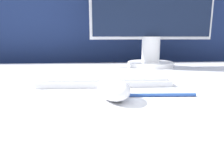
{
  "coord_description": "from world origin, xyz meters",
  "views": [
    {
      "loc": [
        -0.07,
        -0.6,
        0.89
      ],
      "look_at": [
        -0.03,
        -0.11,
        0.78
      ],
      "focal_mm": 35.0,
      "sensor_mm": 36.0,
      "label": 1
    }
  ],
  "objects": [
    {
      "name": "partition_panel",
      "position": [
        0.0,
        0.63,
        0.6
      ],
      "size": [
        5.0,
        0.03,
        1.2
      ],
      "color": "navy",
      "rests_on": "ground_plane"
    },
    {
      "name": "computer_mouse_near",
      "position": [
        -0.03,
        -0.14,
        0.78
      ],
      "size": [
        0.09,
        0.13,
        0.05
      ],
      "rotation": [
        0.0,
        0.0,
        0.18
      ],
      "color": "white",
      "rests_on": "desk"
    },
    {
      "name": "keyboard",
      "position": [
        -0.04,
        0.02,
        0.77
      ],
      "size": [
        0.36,
        0.13,
        0.02
      ],
      "rotation": [
        0.0,
        0.0,
        -0.01
      ],
      "color": "silver",
      "rests_on": "desk"
    },
    {
      "name": "monitor",
      "position": [
        0.18,
        0.36,
        1.04
      ],
      "size": [
        0.53,
        0.2,
        0.53
      ],
      "color": "white",
      "rests_on": "desk"
    },
    {
      "name": "pen",
      "position": [
        0.08,
        -0.13,
        0.76
      ],
      "size": [
        0.15,
        0.02,
        0.01
      ],
      "rotation": [
        0.0,
        0.0,
        -0.05
      ],
      "color": "#284C9E",
      "rests_on": "desk"
    }
  ]
}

